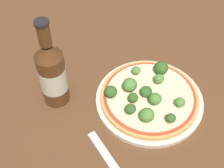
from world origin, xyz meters
name	(u,v)px	position (x,y,z in m)	size (l,w,h in m)	color
ground_plane	(145,101)	(0.00, 0.00, 0.00)	(3.00, 3.00, 0.00)	brown
plate	(149,100)	(0.01, -0.01, 0.01)	(0.26, 0.26, 0.01)	silver
pizza	(149,97)	(0.01, -0.01, 0.02)	(0.24, 0.24, 0.01)	tan
broccoli_floret_0	(155,99)	(-0.01, -0.03, 0.04)	(0.03, 0.03, 0.03)	#6B8E51
broccoli_floret_1	(136,70)	(0.04, 0.06, 0.04)	(0.02, 0.02, 0.02)	#6B8E51
broccoli_floret_2	(130,109)	(-0.07, -0.01, 0.04)	(0.03, 0.03, 0.03)	#6B8E51
broccoli_floret_3	(161,68)	(0.09, 0.02, 0.04)	(0.04, 0.04, 0.03)	#6B8E51
broccoli_floret_4	(111,92)	(-0.06, 0.06, 0.04)	(0.03, 0.03, 0.03)	#6B8E51
broccoli_floret_5	(130,85)	(-0.01, 0.04, 0.04)	(0.04, 0.04, 0.03)	#6B8E51
broccoli_floret_6	(171,118)	(-0.03, -0.09, 0.04)	(0.02, 0.02, 0.02)	#6B8E51
broccoli_floret_7	(133,98)	(-0.04, 0.01, 0.04)	(0.02, 0.02, 0.03)	#6B8E51
broccoli_floret_8	(158,78)	(0.05, 0.00, 0.04)	(0.02, 0.02, 0.03)	#6B8E51
broccoli_floret_9	(180,102)	(0.03, -0.08, 0.04)	(0.02, 0.02, 0.02)	#6B8E51
broccoli_floret_10	(145,90)	(0.00, 0.00, 0.04)	(0.03, 0.03, 0.02)	#6B8E51
broccoli_floret_11	(147,115)	(-0.06, -0.04, 0.04)	(0.03, 0.03, 0.03)	#6B8E51
beer_bottle	(52,73)	(-0.14, 0.17, 0.09)	(0.07, 0.07, 0.24)	#563319
fork	(111,163)	(-0.18, -0.05, 0.00)	(0.07, 0.17, 0.00)	silver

